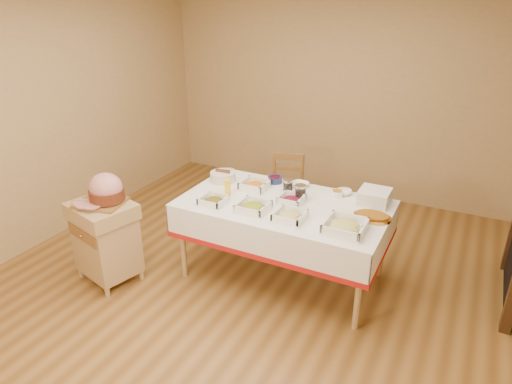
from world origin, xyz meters
TOP-DOWN VIEW (x-y plane):
  - room_shell at (0.00, 0.00)m, footprint 5.00×5.00m
  - dining_table at (0.30, 0.30)m, footprint 1.82×1.02m
  - butcher_cart at (-1.11, -0.47)m, footprint 0.64×0.58m
  - dining_chair at (-0.08, 1.26)m, footprint 0.46×0.44m
  - ham_on_board at (-1.07, -0.43)m, footprint 0.42×0.40m
  - serving_dish_a at (-0.25, 0.00)m, footprint 0.22×0.21m
  - serving_dish_b at (0.12, 0.04)m, footprint 0.25×0.25m
  - serving_dish_c at (0.47, 0.03)m, footprint 0.24×0.24m
  - serving_dish_d at (0.93, 0.05)m, footprint 0.31×0.31m
  - serving_dish_e at (-0.07, 0.46)m, footprint 0.25×0.24m
  - serving_dish_f at (0.35, 0.33)m, footprint 0.22×0.21m
  - small_bowl_left at (-0.48, 0.67)m, footprint 0.11×0.11m
  - small_bowl_mid at (0.03, 0.69)m, footprint 0.14×0.14m
  - small_bowl_right at (0.67, 0.65)m, footprint 0.11×0.11m
  - bowl_white_imported at (0.29, 0.70)m, footprint 0.18×0.18m
  - bowl_small_imported at (0.72, 0.72)m, footprint 0.16×0.16m
  - preserve_jar_left at (0.23, 0.54)m, footprint 0.09×0.09m
  - preserve_jar_right at (0.39, 0.44)m, footprint 0.10×0.10m
  - mustard_bottle at (-0.24, 0.23)m, footprint 0.06×0.06m
  - bread_basket at (-0.44, 0.49)m, footprint 0.25×0.25m
  - plate_stack at (1.01, 0.65)m, footprint 0.26×0.26m
  - brass_platter at (1.07, 0.35)m, footprint 0.31×0.22m

SIDE VIEW (x-z plane):
  - dining_chair at x=-0.08m, z-range 0.01..0.84m
  - butcher_cart at x=-1.11m, z-range 0.05..0.82m
  - dining_table at x=0.30m, z-range 0.22..0.98m
  - brass_platter at x=1.07m, z-range 0.76..0.80m
  - bowl_white_imported at x=0.29m, z-range 0.76..0.80m
  - bowl_small_imported at x=0.72m, z-range 0.76..0.80m
  - small_bowl_left at x=-0.48m, z-range 0.76..0.81m
  - serving_dish_a at x=-0.25m, z-range 0.74..0.84m
  - small_bowl_right at x=0.67m, z-range 0.76..0.82m
  - serving_dish_f at x=0.35m, z-range 0.74..0.84m
  - serving_dish_c at x=0.47m, z-range 0.74..0.84m
  - serving_dish_b at x=0.12m, z-range 0.74..0.84m
  - small_bowl_mid at x=0.03m, z-range 0.76..0.82m
  - serving_dish_e at x=-0.07m, z-range 0.74..0.85m
  - serving_dish_d at x=0.93m, z-range 0.74..0.86m
  - bread_basket at x=-0.44m, z-range 0.75..0.86m
  - preserve_jar_left at x=0.23m, z-range 0.75..0.87m
  - preserve_jar_right at x=0.39m, z-range 0.75..0.89m
  - plate_stack at x=1.01m, z-range 0.76..0.89m
  - mustard_bottle at x=-0.24m, z-range 0.75..0.93m
  - ham_on_board at x=-1.07m, z-range 0.75..1.03m
  - room_shell at x=0.00m, z-range -1.20..3.80m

